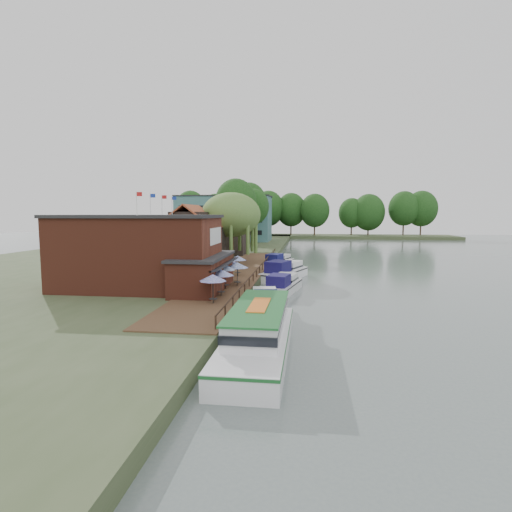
{
  "coord_description": "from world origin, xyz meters",
  "views": [
    {
      "loc": [
        0.28,
        -38.02,
        8.35
      ],
      "look_at": [
        -6.0,
        12.0,
        3.0
      ],
      "focal_mm": 28.0,
      "sensor_mm": 36.0,
      "label": 1
    }
  ],
  "objects_px": {
    "cottage_b": "(191,233)",
    "umbrella_3": "(237,274)",
    "cottage_c": "(227,231)",
    "umbrella_0": "(213,289)",
    "umbrella_4": "(230,270)",
    "cruiser_3": "(278,260)",
    "cruiser_1": "(283,282)",
    "cruiser_2": "(284,269)",
    "tour_boat": "(258,330)",
    "willow": "(231,229)",
    "umbrella_2": "(225,277)",
    "cottage_a": "(191,237)",
    "swan": "(284,325)",
    "cruiser_0": "(265,301)",
    "hotel_block": "(225,218)",
    "pub": "(158,252)",
    "umbrella_1": "(221,283)",
    "umbrella_5": "(238,266)"
  },
  "relations": [
    {
      "from": "umbrella_3",
      "to": "umbrella_1",
      "type": "bearing_deg",
      "value": -96.1
    },
    {
      "from": "cruiser_1",
      "to": "cruiser_3",
      "type": "relative_size",
      "value": 0.98
    },
    {
      "from": "willow",
      "to": "umbrella_2",
      "type": "relative_size",
      "value": 4.39
    },
    {
      "from": "cottage_a",
      "to": "umbrella_4",
      "type": "height_order",
      "value": "cottage_a"
    },
    {
      "from": "cruiser_1",
      "to": "swan",
      "type": "distance_m",
      "value": 13.33
    },
    {
      "from": "cottage_b",
      "to": "cruiser_2",
      "type": "distance_m",
      "value": 19.77
    },
    {
      "from": "umbrella_3",
      "to": "tour_boat",
      "type": "xyz_separation_m",
      "value": [
        4.08,
        -16.41,
        -0.83
      ]
    },
    {
      "from": "umbrella_0",
      "to": "cruiser_0",
      "type": "height_order",
      "value": "umbrella_0"
    },
    {
      "from": "hotel_block",
      "to": "swan",
      "type": "height_order",
      "value": "hotel_block"
    },
    {
      "from": "umbrella_2",
      "to": "willow",
      "type": "bearing_deg",
      "value": 98.94
    },
    {
      "from": "cottage_c",
      "to": "umbrella_4",
      "type": "xyz_separation_m",
      "value": [
        6.15,
        -28.71,
        -2.96
      ]
    },
    {
      "from": "umbrella_0",
      "to": "umbrella_3",
      "type": "distance_m",
      "value": 8.18
    },
    {
      "from": "cottage_a",
      "to": "cruiser_1",
      "type": "bearing_deg",
      "value": -38.06
    },
    {
      "from": "swan",
      "to": "cruiser_0",
      "type": "bearing_deg",
      "value": 113.29
    },
    {
      "from": "umbrella_0",
      "to": "umbrella_5",
      "type": "relative_size",
      "value": 1.0
    },
    {
      "from": "willow",
      "to": "tour_boat",
      "type": "relative_size",
      "value": 0.78
    },
    {
      "from": "willow",
      "to": "tour_boat",
      "type": "distance_m",
      "value": 35.34
    },
    {
      "from": "willow",
      "to": "cruiser_1",
      "type": "bearing_deg",
      "value": -60.92
    },
    {
      "from": "cruiser_0",
      "to": "cruiser_2",
      "type": "height_order",
      "value": "cruiser_2"
    },
    {
      "from": "pub",
      "to": "cruiser_3",
      "type": "distance_m",
      "value": 27.64
    },
    {
      "from": "pub",
      "to": "umbrella_1",
      "type": "relative_size",
      "value": 8.42
    },
    {
      "from": "hotel_block",
      "to": "cruiser_0",
      "type": "relative_size",
      "value": 2.85
    },
    {
      "from": "cottage_b",
      "to": "willow",
      "type": "bearing_deg",
      "value": -33.69
    },
    {
      "from": "umbrella_1",
      "to": "cruiser_2",
      "type": "distance_m",
      "value": 17.08
    },
    {
      "from": "umbrella_5",
      "to": "cottage_a",
      "type": "bearing_deg",
      "value": 139.96
    },
    {
      "from": "cottage_b",
      "to": "willow",
      "type": "distance_m",
      "value": 9.07
    },
    {
      "from": "umbrella_0",
      "to": "swan",
      "type": "xyz_separation_m",
      "value": [
        5.89,
        -2.53,
        -2.07
      ]
    },
    {
      "from": "cottage_c",
      "to": "umbrella_0",
      "type": "distance_m",
      "value": 40.54
    },
    {
      "from": "cottage_a",
      "to": "umbrella_2",
      "type": "height_order",
      "value": "cottage_a"
    },
    {
      "from": "cottage_a",
      "to": "umbrella_0",
      "type": "height_order",
      "value": "cottage_a"
    },
    {
      "from": "pub",
      "to": "willow",
      "type": "xyz_separation_m",
      "value": [
        3.5,
        20.0,
        1.56
      ]
    },
    {
      "from": "umbrella_0",
      "to": "cottage_c",
      "type": "bearing_deg",
      "value": 99.76
    },
    {
      "from": "umbrella_2",
      "to": "tour_boat",
      "type": "xyz_separation_m",
      "value": [
        4.96,
        -14.65,
        -0.83
      ]
    },
    {
      "from": "umbrella_4",
      "to": "cruiser_3",
      "type": "xyz_separation_m",
      "value": [
        3.86,
        20.23,
        -1.19
      ]
    },
    {
      "from": "cruiser_0",
      "to": "tour_boat",
      "type": "bearing_deg",
      "value": -94.72
    },
    {
      "from": "cottage_b",
      "to": "cruiser_1",
      "type": "height_order",
      "value": "cottage_b"
    },
    {
      "from": "cottage_a",
      "to": "cottage_b",
      "type": "distance_m",
      "value": 10.44
    },
    {
      "from": "cottage_a",
      "to": "willow",
      "type": "height_order",
      "value": "willow"
    },
    {
      "from": "cruiser_2",
      "to": "cruiser_3",
      "type": "distance_m",
      "value": 12.1
    },
    {
      "from": "cottage_c",
      "to": "umbrella_3",
      "type": "xyz_separation_m",
      "value": [
        7.43,
        -31.68,
        -2.96
      ]
    },
    {
      "from": "umbrella_1",
      "to": "swan",
      "type": "bearing_deg",
      "value": -43.21
    },
    {
      "from": "tour_boat",
      "to": "cruiser_1",
      "type": "bearing_deg",
      "value": 89.21
    },
    {
      "from": "pub",
      "to": "cruiser_0",
      "type": "relative_size",
      "value": 2.24
    },
    {
      "from": "pub",
      "to": "umbrella_3",
      "type": "relative_size",
      "value": 8.42
    },
    {
      "from": "cruiser_0",
      "to": "tour_boat",
      "type": "relative_size",
      "value": 0.67
    },
    {
      "from": "cottage_b",
      "to": "umbrella_3",
      "type": "height_order",
      "value": "cottage_b"
    },
    {
      "from": "cottage_a",
      "to": "cottage_c",
      "type": "distance_m",
      "value": 19.03
    },
    {
      "from": "cruiser_2",
      "to": "tour_boat",
      "type": "height_order",
      "value": "tour_boat"
    },
    {
      "from": "hotel_block",
      "to": "umbrella_5",
      "type": "bearing_deg",
      "value": -76.99
    },
    {
      "from": "umbrella_1",
      "to": "umbrella_4",
      "type": "xyz_separation_m",
      "value": [
        -0.73,
        8.15,
        0.0
      ]
    }
  ]
}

